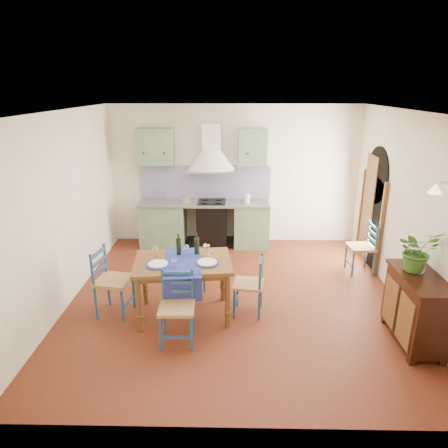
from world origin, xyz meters
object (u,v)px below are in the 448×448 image
(dining_table, at_px, (183,268))
(chair_near, at_px, (177,307))
(sideboard, at_px, (416,307))
(potted_plant, at_px, (417,250))

(dining_table, bearing_deg, chair_near, -91.66)
(dining_table, height_order, chair_near, dining_table)
(dining_table, height_order, sideboard, dining_table)
(potted_plant, bearing_deg, dining_table, 171.86)
(sideboard, bearing_deg, potted_plant, 97.90)
(dining_table, distance_m, sideboard, 3.04)
(dining_table, bearing_deg, sideboard, -11.22)
(chair_near, xyz_separation_m, potted_plant, (2.97, 0.18, 0.72))
(sideboard, relative_size, potted_plant, 1.95)
(sideboard, bearing_deg, dining_table, 168.78)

